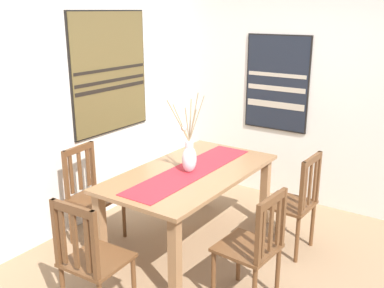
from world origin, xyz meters
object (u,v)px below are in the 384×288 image
Objects in this scene: centerpiece_vase at (189,156)px; painting_on_side_wall at (277,83)px; chair_2 at (91,259)px; chair_3 at (92,193)px; chair_1 at (253,246)px; painting_on_back_wall at (110,73)px; dining_table at (191,182)px; chair_0 at (294,202)px.

centerpiece_vase is 0.68× the size of painting_on_side_wall.
centerpiece_vase reaches higher than chair_2.
chair_3 is at bearing 154.39° from painting_on_side_wall.
painting_on_side_wall is at bearing -25.61° from chair_3.
painting_on_back_wall is (0.69, 2.08, 1.06)m from chair_1.
centerpiece_vase is at bearing -102.41° from painting_on_back_wall.
painting_on_back_wall is at bearing 77.59° from centerpiece_vase.
chair_2 is (-1.24, -0.02, -0.42)m from centerpiece_vase.
centerpiece_vase is at bearing 175.89° from painting_on_side_wall.
dining_table is 1.51m from painting_on_back_wall.
chair_2 is at bearing -178.94° from dining_table.
chair_3 is at bearing 89.62° from chair_1.
centerpiece_vase is (-0.04, -0.01, 0.27)m from dining_table.
painting_on_side_wall reaches higher than dining_table.
chair_0 is at bearing 2.63° from chair_1.
painting_on_back_wall is at bearing 26.88° from chair_3.
painting_on_back_wall reaches higher than centerpiece_vase.
chair_3 is (0.01, 1.74, 0.00)m from chair_1.
chair_3 reaches higher than dining_table.
painting_on_side_wall is (1.58, -0.12, 0.72)m from dining_table.
dining_table is 1.59× the size of painting_on_side_wall.
painting_on_back_wall is (0.23, 1.19, 0.89)m from dining_table.
painting_on_back_wall is (1.51, 1.22, 1.05)m from chair_2.
dining_table is 0.98m from chair_3.
dining_table is at bearing 118.18° from chair_0.
chair_2 is at bearing -179.23° from centerpiece_vase.
chair_2 is at bearing 133.41° from chair_1.
chair_0 reaches higher than chair_3.
painting_on_back_wall is at bearing 71.66° from chair_1.
painting_on_side_wall is at bearing 32.67° from chair_0.
centerpiece_vase is 1.04m from chair_3.
chair_0 is at bearing -83.65° from painting_on_back_wall.
chair_3 is 0.86× the size of painting_on_side_wall.
chair_1 is at bearing -115.80° from centerpiece_vase.
dining_table is 1.37× the size of painting_on_back_wall.
chair_0 is 1.02× the size of chair_3.
chair_3 is at bearing 118.03° from dining_table.
painting_on_side_wall reaches higher than chair_3.
chair_0 is at bearing -61.82° from dining_table.
centerpiece_vase is at bearing 64.20° from chair_1.
chair_1 is 2.43m from painting_on_back_wall.
painting_on_side_wall is (2.04, 0.76, 0.89)m from chair_1.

